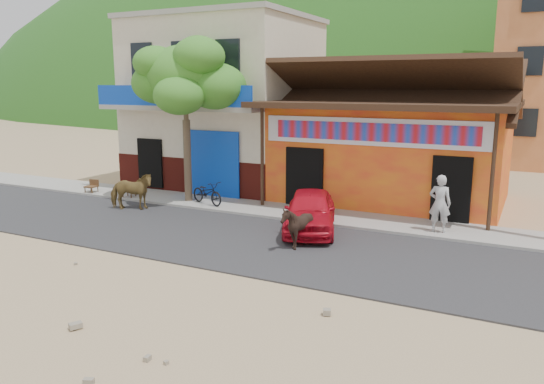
{
  "coord_description": "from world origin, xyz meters",
  "views": [
    {
      "loc": [
        6.89,
        -10.11,
        4.4
      ],
      "look_at": [
        0.3,
        3.0,
        1.4
      ],
      "focal_mm": 35.0,
      "sensor_mm": 36.0,
      "label": 1
    }
  ],
  "objects": [
    {
      "name": "red_car",
      "position": [
        0.96,
        4.25,
        0.66
      ],
      "size": [
        2.63,
        3.95,
        1.25
      ],
      "primitive_type": "imported",
      "rotation": [
        0.0,
        0.0,
        0.34
      ],
      "color": "red",
      "rests_on": "road"
    },
    {
      "name": "sidewalk",
      "position": [
        0.0,
        6.0,
        0.06
      ],
      "size": [
        60.0,
        2.0,
        0.12
      ],
      "primitive_type": "cube",
      "color": "gray",
      "rests_on": "ground"
    },
    {
      "name": "cow_dark",
      "position": [
        1.33,
        2.49,
        0.63
      ],
      "size": [
        1.43,
        1.4,
        1.19
      ],
      "primitive_type": "imported",
      "rotation": [
        0.0,
        0.0,
        -0.97
      ],
      "color": "black",
      "rests_on": "road"
    },
    {
      "name": "road",
      "position": [
        0.0,
        2.5,
        0.02
      ],
      "size": [
        60.0,
        5.0,
        0.04
      ],
      "primitive_type": "cube",
      "color": "#28282B",
      "rests_on": "ground"
    },
    {
      "name": "cafe_chair_left",
      "position": [
        -9.0,
        5.3,
        0.59
      ],
      "size": [
        0.47,
        0.47,
        0.93
      ],
      "primitive_type": null,
      "rotation": [
        0.0,
        0.0,
        0.09
      ],
      "color": "#50371A",
      "rests_on": "sidewalk"
    },
    {
      "name": "scooter",
      "position": [
        -3.63,
        5.59,
        0.54
      ],
      "size": [
        1.7,
        1.05,
        0.84
      ],
      "primitive_type": "imported",
      "rotation": [
        0.0,
        0.0,
        1.24
      ],
      "color": "black",
      "rests_on": "sidewalk"
    },
    {
      "name": "cafe_chair_right",
      "position": [
        -7.03,
        5.3,
        0.59
      ],
      "size": [
        0.51,
        0.51,
        0.93
      ],
      "primitive_type": null,
      "rotation": [
        0.0,
        0.0,
        0.2
      ],
      "color": "#512A1B",
      "rests_on": "sidewalk"
    },
    {
      "name": "pedestrian",
      "position": [
        4.5,
        5.57,
        0.97
      ],
      "size": [
        0.64,
        0.43,
        1.71
      ],
      "primitive_type": "imported",
      "rotation": [
        0.0,
        0.0,
        3.18
      ],
      "color": "#BDBDBD",
      "rests_on": "sidewalk"
    },
    {
      "name": "tree",
      "position": [
        -4.6,
        5.8,
        3.12
      ],
      "size": [
        3.0,
        3.0,
        6.0
      ],
      "primitive_type": null,
      "color": "#2D721E",
      "rests_on": "sidewalk"
    },
    {
      "name": "hillside",
      "position": [
        0.0,
        70.0,
        12.0
      ],
      "size": [
        100.0,
        40.0,
        24.0
      ],
      "primitive_type": "ellipsoid",
      "color": "#194C14",
      "rests_on": "ground"
    },
    {
      "name": "ground",
      "position": [
        0.0,
        0.0,
        0.0
      ],
      "size": [
        120.0,
        120.0,
        0.0
      ],
      "primitive_type": "plane",
      "color": "#9E825B",
      "rests_on": "ground"
    },
    {
      "name": "cafe_building",
      "position": [
        -5.5,
        10.0,
        3.5
      ],
      "size": [
        7.0,
        6.0,
        7.0
      ],
      "primitive_type": "cube",
      "color": "beige",
      "rests_on": "ground"
    },
    {
      "name": "dance_club",
      "position": [
        2.0,
        10.0,
        1.8
      ],
      "size": [
        8.0,
        6.0,
        3.6
      ],
      "primitive_type": "cube",
      "color": "orange",
      "rests_on": "ground"
    },
    {
      "name": "cow_tan",
      "position": [
        -5.73,
        3.95,
        0.7
      ],
      "size": [
        1.71,
        1.33,
        1.32
      ],
      "primitive_type": "imported",
      "rotation": [
        0.0,
        0.0,
        2.03
      ],
      "color": "brown",
      "rests_on": "road"
    }
  ]
}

